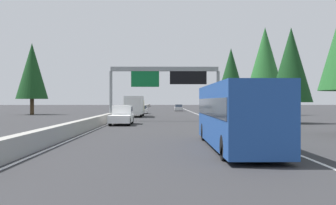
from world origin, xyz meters
name	(u,v)px	position (x,y,z in m)	size (l,w,h in m)	color
ground_plane	(128,115)	(60.00, 0.00, 0.00)	(320.00, 320.00, 0.00)	#2D2D30
median_barrier	(135,110)	(80.00, 0.30, 0.45)	(180.00, 0.56, 0.90)	#9E9B93
shoulder_stripe_right	(195,113)	(70.00, -11.52, 0.01)	(160.00, 0.16, 0.01)	silver
shoulder_stripe_median	(134,113)	(70.00, -0.25, 0.01)	(160.00, 0.16, 0.01)	silver
sign_gantry_overhead	(166,78)	(41.26, -6.04, 4.94)	(0.50, 12.68, 6.20)	gray
bus_mid_left	(235,113)	(14.32, -9.22, 1.72)	(11.50, 2.55, 3.10)	#1E4793
pickup_mid_center	(122,115)	(34.42, -1.68, 0.91)	(5.60, 2.00, 1.86)	white
box_truck_far_left	(135,106)	(53.35, -1.59, 1.61)	(8.50, 2.40, 2.95)	white
sedan_mid_right	(179,108)	(86.78, -9.16, 0.68)	(4.40, 1.80, 1.47)	silver
sedan_distant_b	(142,110)	(67.47, -1.94, 0.68)	(4.40, 1.80, 1.47)	white
conifer_right_near	(291,65)	(36.17, -18.81, 5.98)	(4.33, 4.33, 9.84)	#4C3823
conifer_right_mid	(265,62)	(60.82, -22.30, 8.71)	(6.30, 6.30, 14.31)	#4C3823
conifer_right_far	(231,73)	(76.73, -19.38, 7.88)	(5.70, 5.70, 12.96)	#4C3823
conifer_left_mid	(32,71)	(62.83, 16.22, 7.27)	(5.26, 5.26, 11.96)	#4C3823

